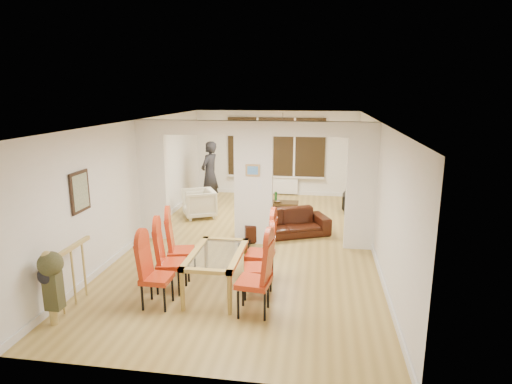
% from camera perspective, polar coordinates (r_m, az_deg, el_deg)
% --- Properties ---
extents(floor, '(5.00, 9.00, 0.01)m').
position_cam_1_polar(floor, '(9.30, -0.32, -6.72)').
color(floor, '#A48742').
rests_on(floor, ground).
extents(room_walls, '(5.00, 9.00, 2.60)m').
position_cam_1_polar(room_walls, '(8.93, -0.33, 1.13)').
color(room_walls, silver).
rests_on(room_walls, floor).
extents(divider_wall, '(5.00, 0.18, 2.60)m').
position_cam_1_polar(divider_wall, '(8.93, -0.33, 1.13)').
color(divider_wall, white).
rests_on(divider_wall, floor).
extents(bay_window_blinds, '(3.00, 0.08, 1.80)m').
position_cam_1_polar(bay_window_blinds, '(13.24, 2.67, 6.01)').
color(bay_window_blinds, black).
rests_on(bay_window_blinds, room_walls).
extents(radiator, '(1.40, 0.08, 0.50)m').
position_cam_1_polar(radiator, '(13.41, 2.60, 0.90)').
color(radiator, white).
rests_on(radiator, floor).
extents(pendant_light, '(0.36, 0.36, 0.36)m').
position_cam_1_polar(pendant_light, '(12.02, 3.57, 8.37)').
color(pendant_light, orange).
rests_on(pendant_light, room_walls).
extents(stair_newel, '(0.40, 1.20, 1.10)m').
position_cam_1_polar(stair_newel, '(7.03, -23.45, -9.88)').
color(stair_newel, tan).
rests_on(stair_newel, floor).
extents(wall_poster, '(0.04, 0.52, 0.67)m').
position_cam_1_polar(wall_poster, '(7.48, -22.43, 0.04)').
color(wall_poster, gray).
rests_on(wall_poster, room_walls).
extents(pillar_photo, '(0.30, 0.03, 0.25)m').
position_cam_1_polar(pillar_photo, '(8.78, -0.44, 2.91)').
color(pillar_photo, '#4C8CD8').
rests_on(pillar_photo, divider_wall).
extents(dining_table, '(0.81, 1.44, 0.68)m').
position_cam_1_polar(dining_table, '(7.04, -5.25, -10.60)').
color(dining_table, olive).
rests_on(dining_table, floor).
extents(dining_chair_la, '(0.43, 0.43, 1.06)m').
position_cam_1_polar(dining_chair_la, '(6.68, -13.12, -10.49)').
color(dining_chair_la, '#A82C11').
rests_on(dining_chair_la, floor).
extents(dining_chair_lb, '(0.51, 0.51, 1.10)m').
position_cam_1_polar(dining_chair_lb, '(7.11, -11.28, -8.73)').
color(dining_chair_lb, '#A82C11').
rests_on(dining_chair_lb, floor).
extents(dining_chair_lc, '(0.54, 0.54, 1.11)m').
position_cam_1_polar(dining_chair_lc, '(7.58, -9.98, -7.19)').
color(dining_chair_lc, '#A82C11').
rests_on(dining_chair_lc, floor).
extents(dining_chair_ra, '(0.51, 0.51, 1.16)m').
position_cam_1_polar(dining_chair_ra, '(6.29, -0.34, -11.20)').
color(dining_chair_ra, '#A82C11').
rests_on(dining_chair_ra, floor).
extents(dining_chair_rb, '(0.51, 0.51, 1.10)m').
position_cam_1_polar(dining_chair_rb, '(6.79, 0.29, -9.53)').
color(dining_chair_rb, '#A82C11').
rests_on(dining_chair_rb, floor).
extents(dining_chair_rc, '(0.48, 0.48, 1.15)m').
position_cam_1_polar(dining_chair_rc, '(7.29, 0.56, -7.68)').
color(dining_chair_rc, '#A82C11').
rests_on(dining_chair_rc, floor).
extents(sofa, '(2.12, 1.51, 0.58)m').
position_cam_1_polar(sofa, '(9.67, 3.81, -4.14)').
color(sofa, black).
rests_on(sofa, floor).
extents(armchair, '(1.05, 1.06, 0.72)m').
position_cam_1_polar(armchair, '(11.11, -7.61, -1.51)').
color(armchair, beige).
rests_on(armchair, floor).
extents(person, '(0.76, 0.62, 1.82)m').
position_cam_1_polar(person, '(12.16, -6.19, 2.47)').
color(person, black).
rests_on(person, floor).
extents(television, '(0.90, 0.18, 0.51)m').
position_cam_1_polar(television, '(11.92, 11.43, -1.16)').
color(television, black).
rests_on(television, floor).
extents(coffee_table, '(1.00, 0.69, 0.21)m').
position_cam_1_polar(coffee_table, '(11.79, 3.41, -1.83)').
color(coffee_table, black).
rests_on(coffee_table, floor).
extents(bottle, '(0.07, 0.07, 0.29)m').
position_cam_1_polar(bottle, '(11.75, 2.66, -0.61)').
color(bottle, '#143F19').
rests_on(bottle, coffee_table).
extents(bowl, '(0.21, 0.21, 0.05)m').
position_cam_1_polar(bowl, '(11.67, 2.92, -1.32)').
color(bowl, black).
rests_on(bowl, coffee_table).
extents(shoes, '(0.23, 0.25, 0.10)m').
position_cam_1_polar(shoes, '(9.06, -1.58, -6.96)').
color(shoes, black).
rests_on(shoes, floor).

